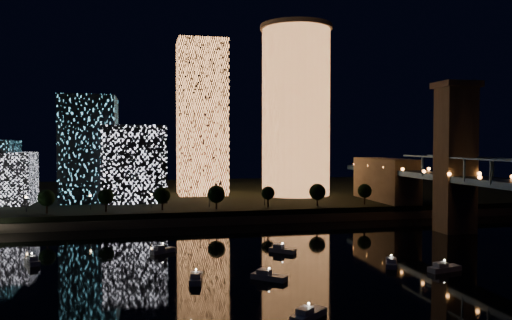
% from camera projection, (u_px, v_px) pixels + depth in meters
% --- Properties ---
extents(ground, '(520.00, 520.00, 0.00)m').
position_uv_depth(ground, '(320.00, 286.00, 104.02)').
color(ground, black).
rests_on(ground, ground).
extents(far_bank, '(420.00, 160.00, 5.00)m').
position_uv_depth(far_bank, '(217.00, 195.00, 260.21)').
color(far_bank, black).
rests_on(far_bank, ground).
extents(seawall, '(420.00, 6.00, 3.00)m').
position_uv_depth(seawall, '(245.00, 219.00, 184.06)').
color(seawall, '#6B5E4C').
rests_on(seawall, ground).
extents(tower_cylindrical, '(34.00, 34.00, 80.03)m').
position_uv_depth(tower_cylindrical, '(296.00, 110.00, 236.23)').
color(tower_cylindrical, '#FC9650').
rests_on(tower_cylindrical, far_bank).
extents(tower_rectangular, '(23.10, 23.10, 73.51)m').
position_uv_depth(tower_rectangular, '(202.00, 118.00, 240.13)').
color(tower_rectangular, '#FC9650').
rests_on(tower_rectangular, far_bank).
extents(midrise_blocks, '(78.98, 32.88, 44.55)m').
position_uv_depth(midrise_blocks, '(78.00, 160.00, 209.65)').
color(midrise_blocks, white).
rests_on(midrise_blocks, far_bank).
extents(motorboats, '(102.16, 65.28, 2.78)m').
position_uv_depth(motorboats, '(241.00, 278.00, 106.69)').
color(motorboats, silver).
rests_on(motorboats, ground).
extents(esplanade_trees, '(165.94, 6.70, 8.85)m').
position_uv_depth(esplanade_trees, '(162.00, 195.00, 183.27)').
color(esplanade_trees, black).
rests_on(esplanade_trees, far_bank).
extents(street_lamps, '(132.70, 0.70, 5.65)m').
position_uv_depth(street_lamps, '(151.00, 198.00, 188.32)').
color(street_lamps, black).
rests_on(street_lamps, far_bank).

